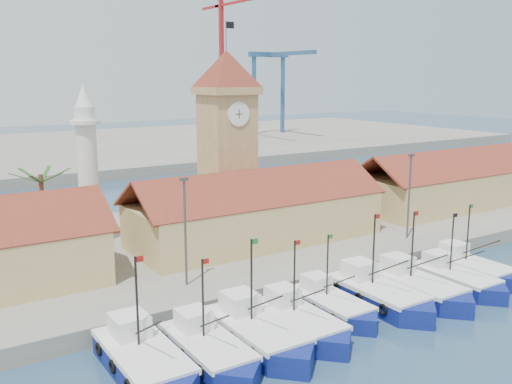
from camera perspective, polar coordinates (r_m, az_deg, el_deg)
ground at (r=46.27m, az=13.87°, el=-12.33°), size 400.00×400.00×0.00m
quay at (r=63.77m, az=-1.91°, el=-4.60°), size 140.00×32.00×1.50m
terminal at (r=143.24m, az=-19.86°, el=3.83°), size 240.00×80.00×2.00m
boat_0 at (r=37.84m, az=-11.02°, el=-16.46°), size 3.85×10.54×7.97m
boat_1 at (r=38.75m, az=-4.61°, el=-15.69°), size 3.51×9.61×7.27m
boat_2 at (r=40.69m, az=0.30°, el=-14.14°), size 3.84×10.51×7.95m
boat_3 at (r=42.62m, az=4.52°, el=-13.05°), size 3.50×9.59×7.26m
boat_4 at (r=45.99m, az=7.72°, el=-11.29°), size 3.24×8.89×6.72m
boat_5 at (r=48.26m, az=12.31°, el=-10.18°), size 3.84×10.52×7.96m
boat_6 at (r=50.71m, az=15.96°, el=-9.30°), size 3.75×10.27×7.77m
boat_7 at (r=53.87m, az=19.49°, el=-8.37°), size 3.40×9.32×7.05m
boat_8 at (r=57.18m, az=20.90°, el=-7.30°), size 3.49×9.56×7.23m
hall_center at (r=59.65m, az=0.04°, el=-2.51°), size 27.04×10.13×7.61m
hall_right at (r=81.14m, az=19.42°, el=0.59°), size 31.20×10.13×7.61m
clock_tower at (r=63.33m, az=-2.91°, el=5.62°), size 5.80×5.80×22.70m
minaret at (r=59.62m, az=-16.49°, el=2.63°), size 3.00×3.00×16.30m
palm_tree at (r=57.15m, az=-20.53°, el=-1.55°), size 5.60×5.03×8.39m
lamp_posts at (r=52.99m, az=5.18°, el=-1.58°), size 80.70×0.25×9.03m
crane_red_right at (r=152.06m, az=-3.16°, el=14.20°), size 1.00×34.34×42.32m
gantry at (r=164.38m, az=1.94°, el=12.06°), size 13.00×22.00×23.20m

